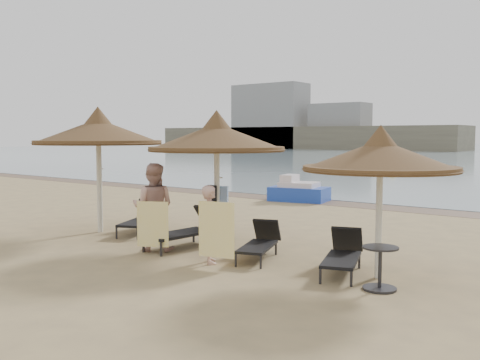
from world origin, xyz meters
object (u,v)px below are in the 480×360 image
object	(u,v)px
palapa_left	(98,132)
lounger_near_right	(260,242)
lounger_near_left	(189,229)
palapa_right	(380,156)
person_left	(153,200)
lounger_far_left	(143,218)
palapa_center	(217,138)
side_table	(380,269)
person_right	(211,218)
pedal_boat	(298,191)
lounger_far_right	(343,253)

from	to	relation	value
palapa_left	lounger_near_right	distance (m)	5.40
palapa_left	lounger_near_left	distance (m)	3.72
palapa_right	lounger_near_right	bearing A→B (deg)	179.66
lounger_near_left	person_left	world-z (taller)	person_left
palapa_left	lounger_far_left	xyz separation A→B (m)	(0.90, 0.65, -2.18)
palapa_center	palapa_right	distance (m)	3.97
side_table	person_right	world-z (taller)	person_right
lounger_near_left	person_left	distance (m)	1.09
lounger_near_right	side_table	xyz separation A→B (m)	(2.82, -0.68, 0.00)
palapa_left	lounger_far_left	distance (m)	2.45
lounger_near_left	pedal_boat	world-z (taller)	pedal_boat
lounger_near_left	side_table	xyz separation A→B (m)	(4.70, -0.60, -0.06)
palapa_left	side_table	xyz separation A→B (m)	(7.74, -0.55, -2.21)
lounger_near_left	lounger_far_right	world-z (taller)	lounger_near_left
person_right	lounger_near_right	bearing A→B (deg)	-74.52
person_left	pedal_boat	distance (m)	9.62
lounger_far_right	side_table	world-z (taller)	lounger_far_right
palapa_center	palapa_left	bearing A→B (deg)	-172.06
lounger_near_left	side_table	distance (m)	4.74
person_left	pedal_boat	size ratio (longest dim) A/B	0.94
palapa_center	lounger_far_right	xyz separation A→B (m)	(3.28, -0.38, -2.07)
lounger_far_left	person_right	size ratio (longest dim) A/B	1.07
palapa_right	lounger_far_right	bearing A→B (deg)	-179.39
palapa_left	side_table	distance (m)	8.07
palapa_center	lounger_far_left	distance (m)	3.30
lounger_far_left	lounger_far_right	size ratio (longest dim) A/B	1.06
lounger_near_right	side_table	size ratio (longest dim) A/B	2.43
lounger_near_left	person_right	distance (m)	1.70
palapa_center	lounger_far_right	size ratio (longest dim) A/B	1.72
palapa_left	person_left	xyz separation A→B (m)	(2.71, -0.71, -1.45)
palapa_left	person_right	size ratio (longest dim) A/B	1.83
palapa_left	lounger_far_left	size ratio (longest dim) A/B	1.71
lounger_near_left	lounger_far_right	size ratio (longest dim) A/B	1.11
lounger_near_right	palapa_right	bearing A→B (deg)	-20.51
lounger_far_right	pedal_boat	size ratio (longest dim) A/B	0.77
palapa_center	person_right	world-z (taller)	palapa_center
lounger_near_left	side_table	size ratio (longest dim) A/B	2.82
palapa_center	lounger_near_left	bearing A→B (deg)	-135.86
lounger_far_left	pedal_boat	distance (m)	8.02
lounger_far_right	person_left	size ratio (longest dim) A/B	0.82
person_left	lounger_far_left	bearing A→B (deg)	-69.89
palapa_right	person_right	xyz separation A→B (m)	(-3.02, -0.92, -1.23)
palapa_left	side_table	size ratio (longest dim) A/B	4.60
lounger_near_right	lounger_near_left	bearing A→B (deg)	162.08
palapa_right	person_left	bearing A→B (deg)	-170.17
side_table	lounger_near_right	bearing A→B (deg)	166.48
palapa_right	lounger_far_left	bearing A→B (deg)	175.27
lounger_far_left	side_table	xyz separation A→B (m)	(6.84, -1.20, -0.03)
side_table	person_left	bearing A→B (deg)	-178.23
palapa_center	lounger_far_left	bearing A→B (deg)	176.35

